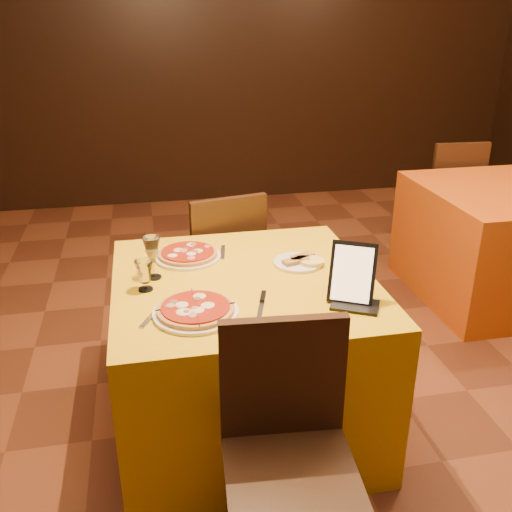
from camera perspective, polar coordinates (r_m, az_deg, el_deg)
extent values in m
cube|color=#5E2D19|center=(2.93, 7.21, -15.01)|extent=(6.00, 7.00, 0.01)
cube|color=black|center=(5.73, -3.61, 19.31)|extent=(6.00, 0.01, 2.80)
cube|color=#E3B10E|center=(2.62, -1.18, -9.71)|extent=(1.10, 1.10, 0.75)
cube|color=#BC490C|center=(4.15, 23.51, 1.25)|extent=(1.10, 1.10, 0.75)
cylinder|color=white|center=(2.16, -6.05, -5.67)|extent=(0.32, 0.32, 0.01)
cylinder|color=#AD4C23|center=(2.16, -6.07, -5.29)|extent=(0.29, 0.29, 0.02)
cylinder|color=white|center=(2.65, -6.82, -0.07)|extent=(0.30, 0.30, 0.01)
cylinder|color=#AD4C23|center=(2.64, -6.84, 0.25)|extent=(0.27, 0.27, 0.02)
cylinder|color=white|center=(2.57, 4.20, -0.67)|extent=(0.22, 0.22, 0.01)
cylinder|color=olive|center=(2.57, 4.21, -0.32)|extent=(0.14, 0.14, 0.02)
cube|color=black|center=(2.23, 9.62, -1.70)|extent=(0.20, 0.17, 0.23)
cube|color=silver|center=(2.19, 0.50, -5.22)|extent=(0.08, 0.22, 0.01)
cube|color=silver|center=(2.17, -10.38, -5.94)|extent=(0.10, 0.17, 0.01)
cube|color=#A4A5AA|center=(2.69, -3.33, 0.38)|extent=(0.05, 0.17, 0.01)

